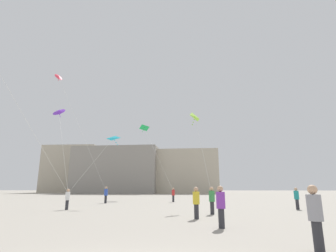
{
  "coord_description": "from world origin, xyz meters",
  "views": [
    {
      "loc": [
        1.43,
        -5.37,
        1.75
      ],
      "look_at": [
        0.0,
        15.7,
        6.73
      ],
      "focal_mm": 27.86,
      "sensor_mm": 36.0,
      "label": 1
    }
  ],
  "objects_px": {
    "person_in_teal": "(297,197)",
    "kite_violet_diamond": "(59,112)",
    "person_in_yellow": "(196,201)",
    "person_in_grey": "(315,215)",
    "person_in_red": "(173,194)",
    "building_centre_hall": "(117,170)",
    "person_in_green": "(212,199)",
    "kite_cyan_delta": "(113,139)",
    "building_left_hall": "(77,170)",
    "building_right_hall": "(178,172)",
    "person_in_blue": "(106,194)",
    "kite_lime_delta": "(195,118)",
    "person_in_purple": "(221,205)",
    "kite_crimson_diamond": "(59,78)",
    "person_in_white": "(67,198)",
    "kite_emerald_delta": "(145,129)"
  },
  "relations": [
    {
      "from": "person_in_teal",
      "to": "kite_emerald_delta",
      "type": "bearing_deg",
      "value": -77.29
    },
    {
      "from": "person_in_teal",
      "to": "kite_crimson_diamond",
      "type": "height_order",
      "value": "kite_crimson_diamond"
    },
    {
      "from": "person_in_blue",
      "to": "person_in_purple",
      "type": "bearing_deg",
      "value": 127.84
    },
    {
      "from": "person_in_purple",
      "to": "kite_crimson_diamond",
      "type": "xyz_separation_m",
      "value": [
        -17.28,
        17.29,
        14.15
      ]
    },
    {
      "from": "person_in_grey",
      "to": "person_in_white",
      "type": "relative_size",
      "value": 1.11
    },
    {
      "from": "person_in_yellow",
      "to": "person_in_red",
      "type": "bearing_deg",
      "value": 38.32
    },
    {
      "from": "kite_cyan_delta",
      "to": "kite_emerald_delta",
      "type": "bearing_deg",
      "value": 88.05
    },
    {
      "from": "building_left_hall",
      "to": "kite_cyan_delta",
      "type": "bearing_deg",
      "value": -64.58
    },
    {
      "from": "person_in_purple",
      "to": "kite_cyan_delta",
      "type": "relative_size",
      "value": 0.33
    },
    {
      "from": "person_in_yellow",
      "to": "kite_crimson_diamond",
      "type": "relative_size",
      "value": 0.12
    },
    {
      "from": "kite_lime_delta",
      "to": "kite_cyan_delta",
      "type": "height_order",
      "value": "kite_lime_delta"
    },
    {
      "from": "person_in_white",
      "to": "building_centre_hall",
      "type": "distance_m",
      "value": 56.95
    },
    {
      "from": "building_right_hall",
      "to": "person_in_blue",
      "type": "bearing_deg",
      "value": -97.87
    },
    {
      "from": "kite_emerald_delta",
      "to": "person_in_blue",
      "type": "bearing_deg",
      "value": -102.31
    },
    {
      "from": "kite_violet_diamond",
      "to": "person_in_purple",
      "type": "bearing_deg",
      "value": -41.27
    },
    {
      "from": "kite_emerald_delta",
      "to": "building_left_hall",
      "type": "distance_m",
      "value": 58.92
    },
    {
      "from": "person_in_yellow",
      "to": "building_centre_hall",
      "type": "distance_m",
      "value": 64.89
    },
    {
      "from": "person_in_blue",
      "to": "person_in_yellow",
      "type": "xyz_separation_m",
      "value": [
        9.65,
        -14.37,
        -0.03
      ]
    },
    {
      "from": "person_in_white",
      "to": "kite_lime_delta",
      "type": "bearing_deg",
      "value": -124.32
    },
    {
      "from": "person_in_red",
      "to": "building_centre_hall",
      "type": "relative_size",
      "value": 0.07
    },
    {
      "from": "kite_cyan_delta",
      "to": "person_in_purple",
      "type": "bearing_deg",
      "value": -55.57
    },
    {
      "from": "kite_violet_diamond",
      "to": "building_left_hall",
      "type": "relative_size",
      "value": 0.48
    },
    {
      "from": "person_in_red",
      "to": "building_right_hall",
      "type": "distance_m",
      "value": 45.37
    },
    {
      "from": "person_in_teal",
      "to": "building_centre_hall",
      "type": "distance_m",
      "value": 61.78
    },
    {
      "from": "kite_emerald_delta",
      "to": "person_in_green",
      "type": "bearing_deg",
      "value": -70.03
    },
    {
      "from": "person_in_yellow",
      "to": "kite_cyan_delta",
      "type": "height_order",
      "value": "kite_cyan_delta"
    },
    {
      "from": "person_in_yellow",
      "to": "kite_crimson_diamond",
      "type": "distance_m",
      "value": 25.74
    },
    {
      "from": "person_in_blue",
      "to": "kite_lime_delta",
      "type": "distance_m",
      "value": 14.02
    },
    {
      "from": "person_in_blue",
      "to": "person_in_purple",
      "type": "distance_m",
      "value": 20.62
    },
    {
      "from": "person_in_yellow",
      "to": "kite_violet_diamond",
      "type": "xyz_separation_m",
      "value": [
        -13.59,
        9.48,
        8.4
      ]
    },
    {
      "from": "person_in_red",
      "to": "building_right_hall",
      "type": "xyz_separation_m",
      "value": [
        -0.83,
        45.05,
        5.29
      ]
    },
    {
      "from": "person_in_green",
      "to": "person_in_white",
      "type": "height_order",
      "value": "person_in_green"
    },
    {
      "from": "person_in_red",
      "to": "person_in_yellow",
      "type": "height_order",
      "value": "person_in_yellow"
    },
    {
      "from": "person_in_purple",
      "to": "person_in_red",
      "type": "bearing_deg",
      "value": 105.03
    },
    {
      "from": "kite_emerald_delta",
      "to": "building_left_hall",
      "type": "bearing_deg",
      "value": 122.74
    },
    {
      "from": "building_centre_hall",
      "to": "person_in_green",
      "type": "bearing_deg",
      "value": -69.23
    },
    {
      "from": "person_in_yellow",
      "to": "building_centre_hall",
      "type": "xyz_separation_m",
      "value": [
        -20.99,
        61.14,
        5.68
      ]
    },
    {
      "from": "person_in_green",
      "to": "building_right_hall",
      "type": "xyz_separation_m",
      "value": [
        -4.15,
        59.83,
        5.24
      ]
    },
    {
      "from": "person_in_blue",
      "to": "person_in_purple",
      "type": "relative_size",
      "value": 1.01
    },
    {
      "from": "kite_lime_delta",
      "to": "building_left_hall",
      "type": "distance_m",
      "value": 78.39
    },
    {
      "from": "building_left_hall",
      "to": "building_right_hall",
      "type": "xyz_separation_m",
      "value": [
        36.0,
        -12.58,
        -1.47
      ]
    },
    {
      "from": "person_in_purple",
      "to": "building_centre_hall",
      "type": "xyz_separation_m",
      "value": [
        -21.97,
        64.44,
        5.66
      ]
    },
    {
      "from": "person_in_teal",
      "to": "kite_violet_diamond",
      "type": "relative_size",
      "value": 0.2
    },
    {
      "from": "person_in_yellow",
      "to": "building_left_hall",
      "type": "bearing_deg",
      "value": 58.71
    },
    {
      "from": "kite_violet_diamond",
      "to": "kite_cyan_delta",
      "type": "height_order",
      "value": "kite_violet_diamond"
    },
    {
      "from": "person_in_purple",
      "to": "building_right_hall",
      "type": "xyz_separation_m",
      "value": [
        -3.97,
        65.89,
        5.22
      ]
    },
    {
      "from": "person_in_grey",
      "to": "person_in_white",
      "type": "bearing_deg",
      "value": 9.62
    },
    {
      "from": "person_in_grey",
      "to": "person_in_red",
      "type": "bearing_deg",
      "value": -23.77
    },
    {
      "from": "person_in_red",
      "to": "kite_violet_diamond",
      "type": "xyz_separation_m",
      "value": [
        -11.43,
        -8.05,
        8.44
      ]
    },
    {
      "from": "kite_crimson_diamond",
      "to": "kite_cyan_delta",
      "type": "relative_size",
      "value": 2.65
    }
  ]
}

